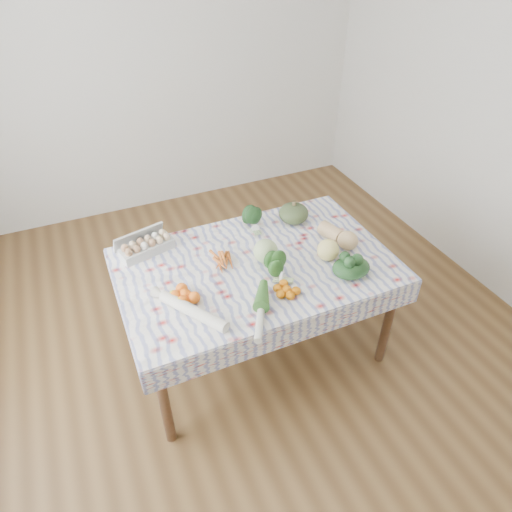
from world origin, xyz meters
The scene contains 17 objects.
ground centered at (0.00, 0.00, 0.00)m, with size 4.50×4.50×0.00m, color brown.
wall_back centered at (0.00, 2.25, 1.40)m, with size 4.00×0.04×2.80m, color silver.
dining_table centered at (0.00, 0.00, 0.68)m, with size 1.60×1.00×0.75m.
tablecloth centered at (0.00, 0.00, 0.76)m, with size 1.66×1.06×0.01m, color white.
egg_carton centered at (-0.58, 0.38, 0.81)m, with size 0.34×0.14×0.09m, color #BBBBB5.
carrot_bunch centered at (-0.18, 0.11, 0.78)m, with size 0.19×0.18×0.04m, color orange.
kale_bunch centered at (0.14, 0.35, 0.83)m, with size 0.15×0.13×0.13m, color #1A3D19.
kabocha_squash centered at (0.42, 0.32, 0.83)m, with size 0.20×0.20×0.13m, color #3D4D2A.
cabbage centered at (0.06, 0.00, 0.84)m, with size 0.15×0.15×0.15m, color #A5BE7B.
butternut_squash centered at (0.57, -0.01, 0.83)m, with size 0.13×0.28×0.13m, color tan.
orange_cluster centered at (-0.49, -0.14, 0.80)m, with size 0.22×0.22×0.07m, color orange.
broccoli centered at (0.03, -0.18, 0.82)m, with size 0.15×0.15×0.11m, color #24521A.
mandarin_cluster centered at (0.05, -0.31, 0.79)m, with size 0.18×0.18×0.05m, color orange.
grapefruit centered at (0.42, -0.14, 0.83)m, with size 0.14×0.14×0.14m, color #F5E078.
spinach_bag centered at (0.47, -0.32, 0.81)m, with size 0.23×0.19×0.10m, color #183718.
daikon centered at (-0.48, -0.27, 0.79)m, with size 0.07×0.07×0.46m, color silver.
leek centered at (-0.15, -0.41, 0.78)m, with size 0.04×0.04×0.41m, color beige.
Camera 1 is at (-0.88, -1.99, 2.50)m, focal length 32.00 mm.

